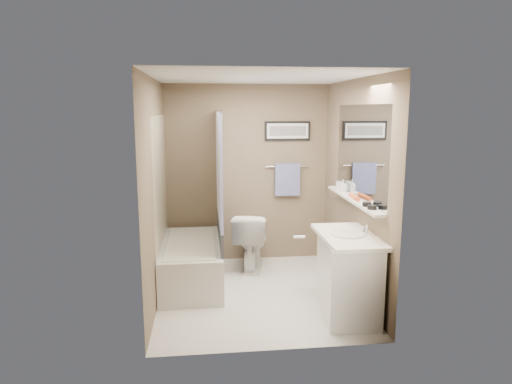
{
  "coord_description": "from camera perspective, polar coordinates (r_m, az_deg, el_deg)",
  "views": [
    {
      "loc": [
        -0.57,
        -4.87,
        2.08
      ],
      "look_at": [
        0.0,
        0.15,
        1.15
      ],
      "focal_mm": 32.0,
      "sensor_mm": 36.0,
      "label": 1
    }
  ],
  "objects": [
    {
      "name": "door_handle",
      "position": [
        3.92,
        5.43,
        -5.62
      ],
      "size": [
        0.1,
        0.02,
        0.02
      ],
      "primitive_type": "cylinder",
      "rotation": [
        0.0,
        1.57,
        0.0
      ],
      "color": "silver",
      "rests_on": "door"
    },
    {
      "name": "faucet_knob",
      "position": [
        4.8,
        13.28,
        -4.47
      ],
      "size": [
        0.05,
        0.05,
        0.05
      ],
      "primitive_type": "sphere",
      "color": "silver",
      "rests_on": "countertop"
    },
    {
      "name": "ground",
      "position": [
        5.33,
        0.19,
        -12.55
      ],
      "size": [
        2.5,
        2.5,
        0.0
      ],
      "primitive_type": "plane",
      "color": "silver",
      "rests_on": "ground"
    },
    {
      "name": "wall_left",
      "position": [
        4.98,
        -12.25,
        0.0
      ],
      "size": [
        0.04,
        2.5,
        2.4
      ],
      "primitive_type": "cube",
      "color": "brown",
      "rests_on": "ground"
    },
    {
      "name": "faucet_spout",
      "position": [
        4.7,
        13.7,
        -4.54
      ],
      "size": [
        0.02,
        0.02,
        0.1
      ],
      "primitive_type": "cylinder",
      "color": "silver",
      "rests_on": "countertop"
    },
    {
      "name": "hair_brush_back",
      "position": [
        5.08,
        12.05,
        -0.5
      ],
      "size": [
        0.05,
        0.22,
        0.04
      ],
      "primitive_type": "cylinder",
      "rotation": [
        1.57,
        0.0,
        -0.07
      ],
      "color": "#E75B20",
      "rests_on": "shelf"
    },
    {
      "name": "candle_bowl_near",
      "position": [
        4.56,
        14.3,
        -1.87
      ],
      "size": [
        0.09,
        0.09,
        0.04
      ],
      "primitive_type": "cylinder",
      "color": "black",
      "rests_on": "shelf"
    },
    {
      "name": "tub_rim",
      "position": [
        5.52,
        -8.12,
        -6.32
      ],
      "size": [
        0.56,
        1.36,
        0.02
      ],
      "primitive_type": "cube",
      "color": "silver",
      "rests_on": "bathtub"
    },
    {
      "name": "bathtub",
      "position": [
        5.6,
        -8.05,
        -8.77
      ],
      "size": [
        0.72,
        1.51,
        0.5
      ],
      "primitive_type": "cube",
      "rotation": [
        0.0,
        0.0,
        0.01
      ],
      "color": "silver",
      "rests_on": "ground"
    },
    {
      "name": "curtain_rod",
      "position": [
        5.38,
        -4.73,
        10.07
      ],
      "size": [
        0.02,
        1.55,
        0.02
      ],
      "primitive_type": "cylinder",
      "rotation": [
        1.57,
        0.0,
        0.0
      ],
      "color": "silver",
      "rests_on": "wall_left"
    },
    {
      "name": "wall_front",
      "position": [
        3.79,
        2.35,
        -3.0
      ],
      "size": [
        2.2,
        0.04,
        2.4
      ],
      "primitive_type": "cube",
      "color": "brown",
      "rests_on": "ground"
    },
    {
      "name": "mirror",
      "position": [
        5.03,
        12.88,
        4.91
      ],
      "size": [
        0.02,
        1.6,
        1.0
      ],
      "primitive_type": "cube",
      "color": "silver",
      "rests_on": "wall_right"
    },
    {
      "name": "tile_surround",
      "position": [
        5.51,
        -11.79,
        -1.11
      ],
      "size": [
        0.02,
        1.55,
        2.0
      ],
      "primitive_type": "cube",
      "color": "beige",
      "rests_on": "wall_left"
    },
    {
      "name": "candle_bowl_far",
      "position": [
        4.69,
        13.69,
        -1.5
      ],
      "size": [
        0.09,
        0.09,
        0.04
      ],
      "primitive_type": "cylinder",
      "color": "black",
      "rests_on": "shelf"
    },
    {
      "name": "towel_bar",
      "position": [
        6.24,
        3.93,
        3.21
      ],
      "size": [
        0.6,
        0.02,
        0.02
      ],
      "primitive_type": "cylinder",
      "rotation": [
        0.0,
        1.57,
        0.0
      ],
      "color": "silver",
      "rests_on": "wall_back"
    },
    {
      "name": "wall_right",
      "position": [
        5.22,
        12.05,
        0.48
      ],
      "size": [
        0.04,
        2.5,
        2.4
      ],
      "primitive_type": "cube",
      "color": "brown",
      "rests_on": "ground"
    },
    {
      "name": "pink_comb",
      "position": [
        5.26,
        11.41,
        -0.31
      ],
      "size": [
        0.05,
        0.16,
        0.01
      ],
      "primitive_type": "cube",
      "rotation": [
        0.0,
        0.0,
        -0.1
      ],
      "color": "pink",
      "rests_on": "shelf"
    },
    {
      "name": "toilet",
      "position": [
        6.0,
        -0.6,
        -6.04
      ],
      "size": [
        0.57,
        0.82,
        0.76
      ],
      "primitive_type": "imported",
      "rotation": [
        0.0,
        0.0,
        2.93
      ],
      "color": "white",
      "rests_on": "ground"
    },
    {
      "name": "art_frame",
      "position": [
        6.21,
        3.96,
        7.63
      ],
      "size": [
        0.62,
        0.02,
        0.26
      ],
      "primitive_type": "cube",
      "color": "black",
      "rests_on": "wall_back"
    },
    {
      "name": "art_image",
      "position": [
        6.2,
        3.98,
        7.62
      ],
      "size": [
        0.5,
        0.0,
        0.13
      ],
      "primitive_type": "cube",
      "color": "#595959",
      "rests_on": "art_mat"
    },
    {
      "name": "shelf",
      "position": [
        5.08,
        12.06,
        -0.92
      ],
      "size": [
        0.12,
        1.6,
        0.03
      ],
      "primitive_type": "cube",
      "color": "silver",
      "rests_on": "wall_right"
    },
    {
      "name": "sink_basin",
      "position": [
        4.65,
        11.35,
        -5.16
      ],
      "size": [
        0.34,
        0.34,
        0.01
      ],
      "primitive_type": "cylinder",
      "color": "silver",
      "rests_on": "countertop"
    },
    {
      "name": "door",
      "position": [
        3.95,
        10.3,
        -5.61
      ],
      "size": [
        0.8,
        0.02,
        2.0
      ],
      "primitive_type": "cube",
      "color": "silver",
      "rests_on": "wall_front"
    },
    {
      "name": "soap_bottle",
      "position": [
        5.43,
        10.82,
        0.77
      ],
      "size": [
        0.07,
        0.07,
        0.14
      ],
      "primitive_type": "imported",
      "rotation": [
        0.0,
        0.0,
        0.1
      ],
      "color": "#999999",
      "rests_on": "shelf"
    },
    {
      "name": "towel",
      "position": [
        6.25,
        3.94,
        1.55
      ],
      "size": [
        0.34,
        0.05,
        0.44
      ],
      "primitive_type": "cube",
      "color": "#9099D1",
      "rests_on": "towel_bar"
    },
    {
      "name": "curtain_lower",
      "position": [
        5.58,
        -4.51,
        -5.2
      ],
      "size": [
        0.03,
        1.45,
        0.36
      ],
      "primitive_type": "cube",
      "color": "#273749",
      "rests_on": "curtain_rod"
    },
    {
      "name": "art_mat",
      "position": [
        6.2,
        3.98,
        7.62
      ],
      "size": [
        0.56,
        0.0,
        0.2
      ],
      "primitive_type": "cube",
      "color": "white",
      "rests_on": "art_frame"
    },
    {
      "name": "ceiling",
      "position": [
        4.92,
        0.2,
        13.92
      ],
      "size": [
        2.2,
        2.5,
        0.04
      ],
      "primitive_type": "cube",
      "color": "white",
      "rests_on": "wall_back"
    },
    {
      "name": "curtain_upper",
      "position": [
        5.42,
        -4.63,
        3.18
      ],
      "size": [
        0.03,
        1.45,
        1.28
      ],
      "primitive_type": "cube",
      "color": "white",
      "rests_on": "curtain_rod"
    },
    {
      "name": "glass_jar",
      "position": [
        5.57,
        10.36,
        0.8
      ],
      "size": [
        0.08,
        0.08,
        0.1
      ],
      "primitive_type": "cylinder",
      "color": "silver",
      "rests_on": "shelf"
    },
    {
      "name": "countertop",
      "position": [
        4.66,
        11.46,
        -5.48
      ],
      "size": [
        0.54,
        0.96,
        0.04
      ],
      "primitive_type": "cube",
      "color": "white",
      "rests_on": "vanity"
    },
    {
      "name": "hair_brush_front",
      "position": [
        5.0,
        12.37,
        -0.69
      ],
      "size": [
        0.06,
        0.22,
        0.04
      ],
      "primitive_type": "cylinder",
      "rotation": [
        1.57,
        0.0,
        -0.1
      ],
      "color": "#CB4B1C",
      "rests_on": "shelf"
    },
    {
      "name": "vanity",
      "position": [
        4.79,
        11.39,
        -10.32
      ],
      "size": [
        0.59,
        0.94,
        0.8
      ],
      "primitive_type": "cube",
      "rotation": [
        0.0,
        0.0,
        -0.1
      ],
      "color": "white",
      "rests_on": "ground"
    },
    {
      "name": "wall_back",
      "position": [
        6.19,
        -1.12,
        2.25
      ],
      "size": [
        2.2,
        0.04,
        2.4
      ],
      "primitive_type": "cube",
      "color": "brown",
      "rests_on": "ground"
    }
  ]
}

